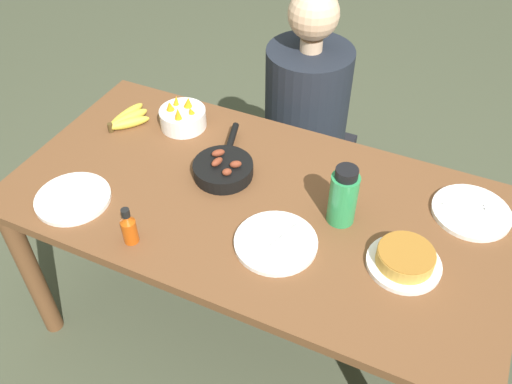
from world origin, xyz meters
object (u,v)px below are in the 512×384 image
banana_bunch (127,119)px  empty_plate_near_front (73,198)px  frittata_plate_center (405,259)px  person_figure (304,139)px  empty_plate_far_right (276,242)px  fruit_bowl_mango (183,117)px  skillet (224,168)px  empty_plate_far_left (471,212)px  water_bottle (343,196)px  hot_sauce_bottle (129,227)px

banana_bunch → empty_plate_near_front: (0.08, -0.43, -0.01)m
frittata_plate_center → person_figure: size_ratio=0.19×
frittata_plate_center → empty_plate_far_right: bearing=-167.6°
empty_plate_far_right → fruit_bowl_mango: 0.69m
frittata_plate_center → skillet: bearing=168.3°
skillet → empty_plate_far_left: bearing=-94.7°
skillet → banana_bunch: bearing=60.8°
empty_plate_far_left → fruit_bowl_mango: bearing=178.8°
skillet → empty_plate_far_right: (0.29, -0.22, -0.02)m
water_bottle → person_figure: person_figure is taller
frittata_plate_center → fruit_bowl_mango: fruit_bowl_mango is taller
water_bottle → banana_bunch: bearing=171.0°
water_bottle → hot_sauce_bottle: bearing=-147.1°
fruit_bowl_mango → hot_sauce_bottle: bearing=-74.9°
frittata_plate_center → fruit_bowl_mango: size_ratio=1.24×
banana_bunch → empty_plate_far_left: bearing=2.4°
empty_plate_near_front → water_bottle: (0.82, 0.29, 0.09)m
banana_bunch → empty_plate_far_right: 0.83m
empty_plate_far_left → empty_plate_far_right: 0.64m
empty_plate_near_front → fruit_bowl_mango: size_ratio=1.40×
empty_plate_near_front → empty_plate_far_left: 1.28m
hot_sauce_bottle → person_figure: (0.18, 1.01, -0.32)m
frittata_plate_center → water_bottle: 0.26m
person_figure → empty_plate_far_right: bearing=-75.5°
empty_plate_far_left → hot_sauce_bottle: bearing=-149.0°
skillet → frittata_plate_center: skillet is taller
empty_plate_far_right → person_figure: bearing=104.5°
frittata_plate_center → hot_sauce_bottle: size_ratio=1.64×
frittata_plate_center → person_figure: bearing=127.6°
empty_plate_far_right → hot_sauce_bottle: (-0.40, -0.17, 0.05)m
empty_plate_far_right → skillet: bearing=143.0°
person_figure → fruit_bowl_mango: bearing=-127.6°
frittata_plate_center → empty_plate_near_front: 1.06m
hot_sauce_bottle → fruit_bowl_mango: bearing=105.1°
empty_plate_near_front → person_figure: person_figure is taller
empty_plate_far_left → fruit_bowl_mango: (-1.07, 0.02, 0.03)m
fruit_bowl_mango → water_bottle: size_ratio=0.84×
banana_bunch → empty_plate_near_front: 0.44m
frittata_plate_center → water_bottle: water_bottle is taller
banana_bunch → empty_plate_far_right: (0.76, -0.33, -0.01)m
water_bottle → fruit_bowl_mango: bearing=162.6°
hot_sauce_bottle → person_figure: 1.07m
water_bottle → skillet: bearing=175.4°
banana_bunch → skillet: size_ratio=0.59×
empty_plate_far_right → water_bottle: 0.25m
fruit_bowl_mango → frittata_plate_center: bearing=-19.1°
skillet → person_figure: 0.69m
empty_plate_far_right → person_figure: size_ratio=0.22×
empty_plate_far_right → person_figure: (-0.22, 0.84, -0.27)m
frittata_plate_center → empty_plate_far_left: bearing=64.1°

